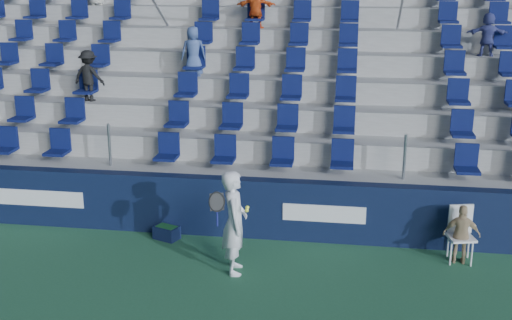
{
  "coord_description": "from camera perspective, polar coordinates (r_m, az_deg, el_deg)",
  "views": [
    {
      "loc": [
        1.93,
        -8.64,
        5.13
      ],
      "look_at": [
        0.2,
        2.8,
        1.7
      ],
      "focal_mm": 45.0,
      "sensor_mm": 36.0,
      "label": 1
    }
  ],
  "objects": [
    {
      "name": "ball_bin",
      "position": [
        12.92,
        -7.95,
        -6.35
      ],
      "size": [
        0.56,
        0.47,
        0.27
      ],
      "color": "#10193D",
      "rests_on": "ground"
    },
    {
      "name": "ground",
      "position": [
        10.23,
        -3.55,
        -13.62
      ],
      "size": [
        70.0,
        70.0,
        0.0
      ],
      "primitive_type": "plane",
      "color": "#29613F",
      "rests_on": "ground"
    },
    {
      "name": "line_judge_chair",
      "position": [
        12.35,
        17.72,
        -5.89
      ],
      "size": [
        0.54,
        0.56,
        1.03
      ],
      "color": "white",
      "rests_on": "ground"
    },
    {
      "name": "tennis_player",
      "position": [
        11.18,
        -1.93,
        -5.55
      ],
      "size": [
        0.69,
        0.75,
        1.86
      ],
      "color": "silver",
      "rests_on": "ground"
    },
    {
      "name": "line_judge",
      "position": [
        12.22,
        17.81,
        -6.32
      ],
      "size": [
        0.67,
        0.33,
        1.11
      ],
      "primitive_type": "imported",
      "rotation": [
        0.0,
        0.0,
        3.05
      ],
      "color": "tan",
      "rests_on": "ground"
    },
    {
      "name": "grandstand",
      "position": [
        17.25,
        2.04,
        6.5
      ],
      "size": [
        24.0,
        8.17,
        6.63
      ],
      "color": "#AAAAA5",
      "rests_on": "ground"
    },
    {
      "name": "sponsor_wall",
      "position": [
        12.77,
        -0.64,
        -4.26
      ],
      "size": [
        24.0,
        0.32,
        1.2
      ],
      "color": "#0E1836",
      "rests_on": "ground"
    }
  ]
}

